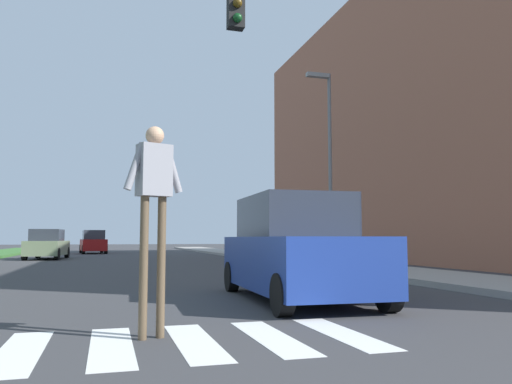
{
  "coord_description": "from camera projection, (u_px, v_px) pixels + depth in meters",
  "views": [
    {
      "loc": [
        -0.53,
        2.23,
        1.16
      ],
      "look_at": [
        4.36,
        18.9,
        2.73
      ],
      "focal_mm": 35.71,
      "sensor_mm": 36.0,
      "label": 1
    }
  ],
  "objects": [
    {
      "name": "sedan_midblock",
      "position": [
        47.0,
        245.0,
        28.01
      ],
      "size": [
        2.11,
        4.36,
        1.64
      ],
      "color": "gray",
      "rests_on": "ground_plane"
    },
    {
      "name": "street_lamp_right",
      "position": [
        328.0,
        150.0,
        19.87
      ],
      "size": [
        1.02,
        0.24,
        7.5
      ],
      "color": "slate",
      "rests_on": "sidewalk_right"
    },
    {
      "name": "pedestrian_performer",
      "position": [
        154.0,
        195.0,
        6.01
      ],
      "size": [
        0.73,
        0.35,
        2.49
      ],
      "color": "brown",
      "rests_on": "ground_plane"
    },
    {
      "name": "ground_plane",
      "position": [
        116.0,
        260.0,
        26.58
      ],
      "size": [
        140.0,
        140.0,
        0.0
      ],
      "primitive_type": "plane",
      "color": "#38383A"
    },
    {
      "name": "crosswalk",
      "position": [
        154.0,
        344.0,
        5.58
      ],
      "size": [
        4.95,
        2.2,
        0.01
      ],
      "color": "silver",
      "rests_on": "ground_plane"
    },
    {
      "name": "sidewalk_right",
      "position": [
        279.0,
        258.0,
        27.0
      ],
      "size": [
        3.0,
        64.0,
        0.15
      ],
      "primitive_type": "cube",
      "color": "#9E9991",
      "rests_on": "ground_plane"
    },
    {
      "name": "sedan_distant",
      "position": [
        93.0,
        243.0,
        38.29
      ],
      "size": [
        2.14,
        4.22,
        1.74
      ],
      "color": "maroon",
      "rests_on": "ground_plane"
    },
    {
      "name": "suv_crossing",
      "position": [
        296.0,
        250.0,
        9.64
      ],
      "size": [
        2.11,
        4.66,
        1.97
      ],
      "color": "navy",
      "rests_on": "ground_plane"
    }
  ]
}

